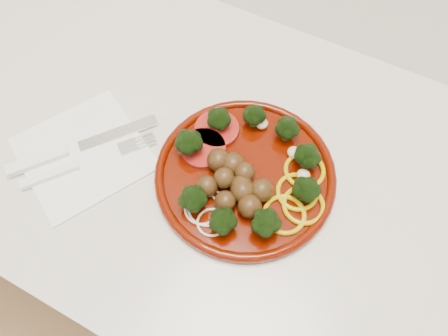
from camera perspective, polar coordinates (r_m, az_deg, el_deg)
The scene contains 5 objects.
counter at distance 1.12m, azimuth -7.95°, elevation -6.63°, with size 2.40×0.60×0.90m.
plate at distance 0.63m, azimuth 2.85°, elevation -0.71°, with size 0.27×0.27×0.05m.
napkin at distance 0.70m, azimuth -17.88°, elevation 1.85°, with size 0.18×0.18×0.00m, color white.
knife at distance 0.70m, azimuth -20.21°, elevation 2.01°, with size 0.16×0.20×0.01m.
fork at distance 0.69m, azimuth -19.89°, elevation -0.09°, with size 0.14×0.18×0.01m.
Camera 1 is at (0.33, 1.40, 1.48)m, focal length 35.00 mm.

